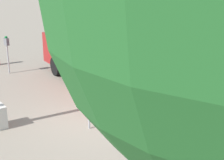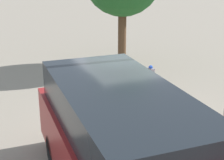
# 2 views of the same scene
# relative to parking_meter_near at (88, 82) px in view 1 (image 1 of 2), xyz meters

# --- Properties ---
(ground_plane) EXTENTS (80.00, 80.00, 0.00)m
(ground_plane) POSITION_rel_parking_meter_near_xyz_m (0.21, -0.65, -1.16)
(ground_plane) COLOR gray
(parking_meter_near) EXTENTS (0.22, 0.15, 1.58)m
(parking_meter_near) POSITION_rel_parking_meter_near_xyz_m (0.00, 0.00, 0.00)
(parking_meter_near) COLOR #9E9EA3
(parking_meter_near) RESTS_ON ground
(parking_meter_far) EXTENTS (0.22, 0.15, 1.37)m
(parking_meter_far) POSITION_rel_parking_meter_near_xyz_m (5.53, 0.04, -0.15)
(parking_meter_far) COLOR #9E9EA3
(parking_meter_far) RESTS_ON ground
(parked_van) EXTENTS (5.26, 2.33, 2.14)m
(parked_van) POSITION_rel_parking_meter_near_xyz_m (2.64, -2.09, -0.01)
(parked_van) COLOR maroon
(parked_van) RESTS_ON ground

